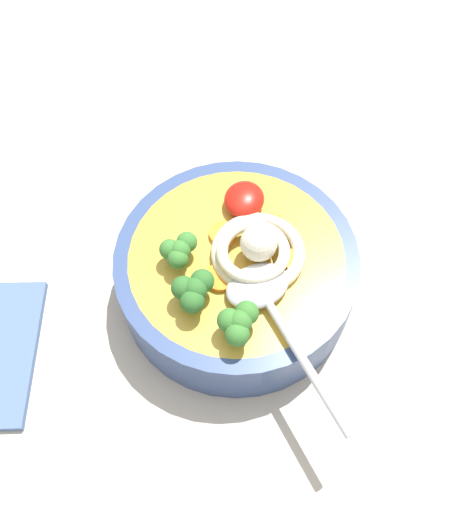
% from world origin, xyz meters
% --- Properties ---
extents(table_slab, '(1.30, 1.30, 0.03)m').
position_xyz_m(table_slab, '(0.00, 0.00, 0.01)').
color(table_slab, '#BCB29E').
rests_on(table_slab, ground).
extents(soup_bowl, '(0.23, 0.23, 0.06)m').
position_xyz_m(soup_bowl, '(-0.02, -0.01, 0.06)').
color(soup_bowl, '#334775').
rests_on(soup_bowl, table_slab).
extents(noodle_pile, '(0.10, 0.10, 0.04)m').
position_xyz_m(noodle_pile, '(-0.02, 0.01, 0.10)').
color(noodle_pile, beige).
rests_on(noodle_pile, soup_bowl).
extents(soup_spoon, '(0.15, 0.14, 0.02)m').
position_xyz_m(soup_spoon, '(0.03, 0.03, 0.10)').
color(soup_spoon, '#B7B7BC').
rests_on(soup_spoon, soup_bowl).
extents(chili_sauce_dollop, '(0.04, 0.04, 0.02)m').
position_xyz_m(chili_sauce_dollop, '(-0.08, -0.01, 0.10)').
color(chili_sauce_dollop, '#B2190F').
rests_on(chili_sauce_dollop, soup_bowl).
extents(broccoli_floret_far, '(0.04, 0.04, 0.03)m').
position_xyz_m(broccoli_floret_far, '(0.04, -0.04, 0.11)').
color(broccoli_floret_far, '#7A9E60').
rests_on(broccoli_floret_far, soup_bowl).
extents(broccoli_floret_front, '(0.04, 0.04, 0.03)m').
position_xyz_m(broccoli_floret_front, '(0.06, 0.01, 0.11)').
color(broccoli_floret_front, '#7A9E60').
rests_on(broccoli_floret_front, soup_bowl).
extents(broccoli_floret_rear, '(0.04, 0.03, 0.03)m').
position_xyz_m(broccoli_floret_rear, '(-0.00, -0.06, 0.11)').
color(broccoli_floret_rear, '#7A9E60').
rests_on(broccoli_floret_rear, soup_bowl).
extents(carrot_slice_near_spoon, '(0.03, 0.03, 0.01)m').
position_xyz_m(carrot_slice_near_spoon, '(0.01, -0.02, 0.10)').
color(carrot_slice_near_spoon, orange).
rests_on(carrot_slice_near_spoon, soup_bowl).
extents(carrot_slice_right, '(0.03, 0.03, 0.01)m').
position_xyz_m(carrot_slice_right, '(-0.04, -0.03, 0.10)').
color(carrot_slice_right, orange).
rests_on(carrot_slice_right, soup_bowl).
extents(carrot_slice_left, '(0.03, 0.03, 0.01)m').
position_xyz_m(carrot_slice_left, '(-0.06, 0.02, 0.10)').
color(carrot_slice_left, orange).
rests_on(carrot_slice_left, soup_bowl).
extents(carrot_slice_beside_noodles, '(0.02, 0.02, 0.01)m').
position_xyz_m(carrot_slice_beside_noodles, '(-0.02, 0.04, 0.10)').
color(carrot_slice_beside_noodles, orange).
rests_on(carrot_slice_beside_noodles, soup_bowl).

